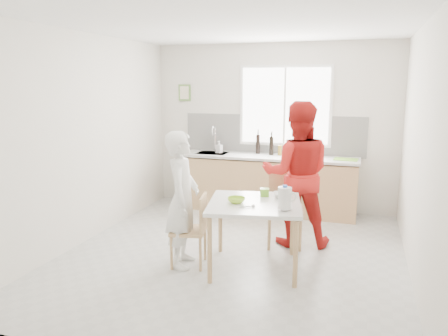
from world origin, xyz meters
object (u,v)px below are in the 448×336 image
object	(u,v)px
dining_table	(255,209)
chair_far	(285,204)
wine_bottle_b	(271,146)
chair_left	(194,227)
bowl_white	(282,195)
bowl_green	(236,200)
milk_jug	(285,198)
person_white	(183,199)
person_red	(297,174)
wine_bottle_a	(258,144)

from	to	relation	value
dining_table	chair_far	world-z (taller)	chair_far
dining_table	wine_bottle_b	distance (m)	2.40
chair_left	chair_far	distance (m)	1.33
dining_table	bowl_white	xyz separation A→B (m)	(0.25, 0.30, 0.11)
bowl_green	chair_left	bearing A→B (deg)	-174.89
bowl_green	bowl_white	size ratio (longest dim) A/B	0.91
dining_table	milk_jug	world-z (taller)	milk_jug
bowl_green	milk_jug	size ratio (longest dim) A/B	0.78
person_white	milk_jug	size ratio (longest dim) A/B	6.23
milk_jug	person_red	bearing A→B (deg)	81.46
chair_far	wine_bottle_b	world-z (taller)	wine_bottle_b
person_red	milk_jug	xyz separation A→B (m)	(0.05, -1.14, -0.02)
milk_jug	wine_bottle_b	distance (m)	2.65
chair_far	bowl_white	size ratio (longest dim) A/B	4.56
bowl_white	wine_bottle_a	bearing A→B (deg)	110.48
person_red	milk_jug	bearing A→B (deg)	81.46
dining_table	person_white	distance (m)	0.82
milk_jug	chair_far	bearing A→B (deg)	88.64
wine_bottle_a	chair_left	bearing A→B (deg)	-92.97
bowl_green	wine_bottle_b	distance (m)	2.45
bowl_white	wine_bottle_a	size ratio (longest dim) A/B	0.66
person_red	wine_bottle_b	xyz separation A→B (m)	(-0.63, 1.42, 0.15)
bowl_green	wine_bottle_b	size ratio (longest dim) A/B	0.64
bowl_white	wine_bottle_a	distance (m)	2.27
chair_left	wine_bottle_a	distance (m)	2.63
bowl_white	wine_bottle_b	xyz separation A→B (m)	(-0.55, 2.04, 0.27)
dining_table	chair_left	bearing A→B (deg)	-169.03
person_white	wine_bottle_b	bearing A→B (deg)	-22.12
chair_far	wine_bottle_b	size ratio (longest dim) A/B	3.22
milk_jug	wine_bottle_a	bearing A→B (deg)	98.19
chair_left	bowl_green	xyz separation A→B (m)	(0.49, 0.04, 0.34)
chair_left	person_white	bearing A→B (deg)	-90.00
bowl_green	milk_jug	xyz separation A→B (m)	(0.56, -0.13, 0.10)
chair_far	person_white	xyz separation A→B (m)	(-0.98, -1.03, 0.24)
person_white	person_red	distance (m)	1.56
person_white	wine_bottle_b	world-z (taller)	person_white
dining_table	bowl_white	world-z (taller)	bowl_white
bowl_green	wine_bottle_a	distance (m)	2.54
chair_left	bowl_white	world-z (taller)	chair_left
chair_left	bowl_white	distance (m)	1.07
dining_table	bowl_green	size ratio (longest dim) A/B	6.07
wine_bottle_a	wine_bottle_b	distance (m)	0.25
chair_left	bowl_white	xyz separation A→B (m)	(0.92, 0.43, 0.34)
bowl_green	person_white	bearing A→B (deg)	-173.71
wine_bottle_b	person_red	bearing A→B (deg)	-66.26
person_white	milk_jug	xyz separation A→B (m)	(1.17, -0.06, 0.13)
bowl_green	wine_bottle_a	xyz separation A→B (m)	(-0.36, 2.50, 0.28)
bowl_white	wine_bottle_b	world-z (taller)	wine_bottle_b
chair_far	wine_bottle_b	bearing A→B (deg)	97.46
chair_far	person_white	distance (m)	1.44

